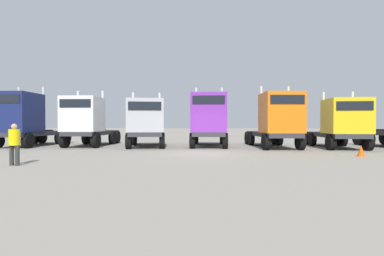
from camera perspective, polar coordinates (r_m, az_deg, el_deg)
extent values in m
plane|color=gray|center=(15.56, 2.65, -5.26)|extent=(200.00, 200.00, 0.00)
cube|color=#333338|center=(24.26, -29.95, -1.01)|extent=(2.40, 6.32, 0.30)
cube|color=navy|center=(22.74, -32.55, 2.72)|extent=(2.48, 2.62, 2.76)
cube|color=black|center=(21.76, -34.58, 5.06)|extent=(2.10, 0.11, 0.55)
cylinder|color=silver|center=(23.40, -28.62, 3.43)|extent=(0.19, 0.19, 3.36)
cylinder|color=silver|center=(24.46, -32.40, 3.28)|extent=(0.19, 0.19, 3.36)
cylinder|color=#333338|center=(25.41, -28.25, -0.45)|extent=(1.13, 1.13, 0.12)
cylinder|color=black|center=(21.65, -31.05, -2.31)|extent=(0.38, 1.04, 1.03)
cylinder|color=black|center=(25.00, -25.92, -1.88)|extent=(0.38, 1.04, 1.03)
cylinder|color=black|center=(26.15, -30.12, -1.79)|extent=(0.38, 1.04, 1.03)
cylinder|color=black|center=(25.97, -24.72, -1.78)|extent=(0.38, 1.04, 1.03)
cylinder|color=black|center=(27.07, -28.83, -1.70)|extent=(0.38, 1.04, 1.03)
cube|color=#333338|center=(22.41, -19.99, -0.96)|extent=(2.52, 5.97, 0.30)
cube|color=white|center=(20.78, -21.84, 2.67)|extent=(2.53, 2.44, 2.43)
cube|color=black|center=(19.75, -23.23, 4.77)|extent=(2.10, 0.16, 0.55)
cylinder|color=silver|center=(21.65, -18.13, 3.40)|extent=(0.19, 0.19, 3.03)
cylinder|color=silver|center=(22.37, -22.71, 3.29)|extent=(0.19, 0.19, 3.03)
cylinder|color=#333338|center=(23.60, -18.82, -0.36)|extent=(1.16, 1.16, 0.12)
cylinder|color=black|center=(19.95, -19.45, -2.42)|extent=(0.41, 1.10, 1.08)
cylinder|color=black|center=(20.86, -25.09, -2.31)|extent=(0.41, 1.10, 1.08)
cylinder|color=black|center=(23.29, -16.24, -1.96)|extent=(0.41, 1.10, 1.08)
cylinder|color=black|center=(24.07, -21.23, -1.89)|extent=(0.41, 1.10, 1.08)
cylinder|color=black|center=(24.34, -15.43, -1.84)|extent=(0.41, 1.10, 1.08)
cylinder|color=black|center=(25.08, -20.23, -1.78)|extent=(0.41, 1.10, 1.08)
cube|color=#333338|center=(20.60, -9.42, -1.09)|extent=(3.37, 6.08, 0.30)
cube|color=#B7BABF|center=(18.83, -9.66, 2.57)|extent=(2.82, 2.67, 2.22)
cube|color=black|center=(17.74, -9.83, 4.57)|extent=(2.06, 0.49, 0.55)
cylinder|color=silver|center=(20.08, -6.78, 3.32)|extent=(0.21, 0.21, 2.82)
cylinder|color=silver|center=(20.16, -12.20, 3.30)|extent=(0.21, 0.21, 2.82)
cylinder|color=#333338|center=(21.85, -9.29, -0.43)|extent=(1.31, 1.31, 0.12)
cylinder|color=black|center=(18.43, -6.28, -2.65)|extent=(0.57, 1.12, 1.07)
cylinder|color=black|center=(18.53, -13.10, -2.65)|extent=(0.57, 1.12, 1.07)
cylinder|color=black|center=(21.87, -6.40, -2.12)|extent=(0.57, 1.12, 1.07)
cylinder|color=black|center=(21.95, -12.15, -2.12)|extent=(0.57, 1.12, 1.07)
cylinder|color=black|center=(22.97, -6.43, -1.98)|extent=(0.57, 1.12, 1.07)
cylinder|color=black|center=(23.05, -11.91, -1.98)|extent=(0.57, 1.12, 1.07)
cube|color=#333338|center=(20.77, 3.55, -1.09)|extent=(2.34, 6.19, 0.30)
cube|color=purple|center=(18.92, 3.52, 3.18)|extent=(2.46, 2.48, 2.64)
cube|color=black|center=(17.74, 3.49, 5.91)|extent=(2.10, 0.09, 0.55)
cylinder|color=silver|center=(20.31, 6.23, 3.86)|extent=(0.18, 0.18, 3.24)
cylinder|color=silver|center=(20.32, 0.86, 3.86)|extent=(0.18, 0.18, 3.24)
cylinder|color=#333338|center=(22.12, 3.57, -0.43)|extent=(1.13, 1.13, 0.12)
cylinder|color=black|center=(18.45, 6.92, -2.66)|extent=(0.37, 1.07, 1.06)
cylinder|color=black|center=(18.46, 0.08, -2.66)|extent=(0.37, 1.07, 1.06)
cylinder|color=black|center=(22.28, 6.40, -2.08)|extent=(0.37, 1.07, 1.06)
cylinder|color=black|center=(22.29, 0.74, -2.07)|extent=(0.37, 1.07, 1.06)
cylinder|color=black|center=(23.38, 6.29, -1.94)|extent=(0.37, 1.07, 1.06)
cylinder|color=black|center=(23.39, 0.89, -1.94)|extent=(0.37, 1.07, 1.06)
cube|color=#333338|center=(20.55, 16.21, -1.23)|extent=(2.89, 6.50, 0.30)
cube|color=orange|center=(18.63, 18.09, 3.01)|extent=(2.64, 2.50, 2.59)
cube|color=black|center=(17.61, 19.33, 5.66)|extent=(2.09, 0.28, 0.55)
cylinder|color=silver|center=(20.16, 19.45, 3.69)|extent=(0.20, 0.20, 3.19)
cylinder|color=silver|center=(19.58, 14.23, 3.80)|extent=(0.20, 0.20, 3.19)
cylinder|color=#333338|center=(21.87, 15.13, -0.55)|extent=(1.22, 1.22, 0.12)
cylinder|color=black|center=(18.65, 21.69, -2.72)|extent=(0.46, 1.06, 1.03)
cylinder|color=black|center=(17.91, 15.18, -2.84)|extent=(0.46, 1.06, 1.03)
cylinder|color=black|center=(22.38, 17.71, -2.14)|extent=(0.46, 1.06, 1.03)
cylinder|color=black|center=(21.77, 12.22, -2.20)|extent=(0.46, 1.06, 1.03)
cylinder|color=black|center=(23.42, 16.84, -2.00)|extent=(0.46, 1.06, 1.03)
cylinder|color=black|center=(22.84, 11.58, -2.06)|extent=(0.46, 1.06, 1.03)
cube|color=#333338|center=(21.79, 27.65, -1.25)|extent=(2.35, 5.95, 0.30)
cube|color=yellow|center=(20.12, 29.50, 2.17)|extent=(2.46, 2.37, 2.22)
cube|color=black|center=(19.07, 30.87, 4.01)|extent=(2.10, 0.09, 0.55)
cylinder|color=silver|center=(21.70, 30.48, 2.85)|extent=(0.18, 0.18, 2.82)
cylinder|color=silver|center=(21.01, 25.73, 2.95)|extent=(0.18, 0.18, 2.82)
cylinder|color=#333338|center=(23.00, 26.50, -0.62)|extent=(1.13, 1.13, 0.12)
cylinder|color=black|center=(20.19, 32.85, -2.57)|extent=(0.38, 1.01, 1.00)
cylinder|color=black|center=(19.32, 26.97, -2.68)|extent=(0.38, 1.01, 1.00)
cylinder|color=black|center=(23.46, 28.98, -2.10)|extent=(0.38, 1.01, 1.00)
cylinder|color=black|center=(22.72, 23.83, -2.16)|extent=(0.38, 1.01, 1.00)
cylinder|color=black|center=(24.48, 28.00, -1.98)|extent=(0.38, 1.01, 1.00)
cylinder|color=black|center=(23.77, 23.05, -2.03)|extent=(0.38, 1.01, 1.00)
cylinder|color=#333338|center=(24.74, 35.18, -0.32)|extent=(1.23, 1.23, 0.12)
cylinder|color=black|center=(24.23, 32.89, -1.90)|extent=(0.49, 1.15, 1.12)
cylinder|color=black|center=(25.13, 31.45, -1.80)|extent=(0.49, 1.15, 1.12)
cylinder|color=#323232|center=(13.05, -33.52, -4.77)|extent=(0.18, 0.18, 0.80)
cylinder|color=#323232|center=(12.84, -32.68, -4.85)|extent=(0.18, 0.18, 0.80)
cylinder|color=yellow|center=(12.90, -33.12, -1.63)|extent=(0.46, 0.46, 0.64)
sphere|color=tan|center=(12.89, -33.14, 0.27)|extent=(0.22, 0.22, 0.22)
cone|color=#F2590C|center=(16.35, 31.83, -4.07)|extent=(0.36, 0.36, 0.57)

